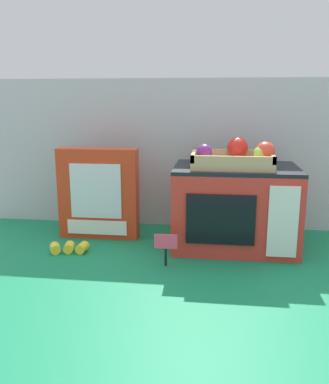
% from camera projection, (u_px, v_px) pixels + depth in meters
% --- Properties ---
extents(ground_plane, '(1.70, 1.70, 0.00)m').
position_uv_depth(ground_plane, '(186.00, 243.00, 1.43)').
color(ground_plane, '#147A4C').
rests_on(ground_plane, ground).
extents(display_back_panel, '(1.61, 0.03, 0.57)m').
position_uv_depth(display_back_panel, '(191.00, 154.00, 1.58)').
color(display_back_panel, '#B7BABF').
rests_on(display_back_panel, ground).
extents(toy_microwave, '(0.41, 0.28, 0.28)m').
position_uv_depth(toy_microwave, '(235.00, 207.00, 1.37)').
color(toy_microwave, red).
rests_on(toy_microwave, ground).
extents(food_groups_crate, '(0.27, 0.18, 0.09)m').
position_uv_depth(food_groups_crate, '(237.00, 158.00, 1.32)').
color(food_groups_crate, tan).
rests_on(food_groups_crate, toy_microwave).
extents(cookie_set_box, '(0.28, 0.07, 0.32)m').
position_uv_depth(cookie_set_box, '(99.00, 194.00, 1.46)').
color(cookie_set_box, red).
rests_on(cookie_set_box, ground).
extents(price_sign, '(0.07, 0.01, 0.10)m').
position_uv_depth(price_sign, '(166.00, 245.00, 1.22)').
color(price_sign, black).
rests_on(price_sign, ground).
extents(loose_toy_banana, '(0.13, 0.07, 0.03)m').
position_uv_depth(loose_toy_banana, '(69.00, 248.00, 1.34)').
color(loose_toy_banana, yellow).
rests_on(loose_toy_banana, ground).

